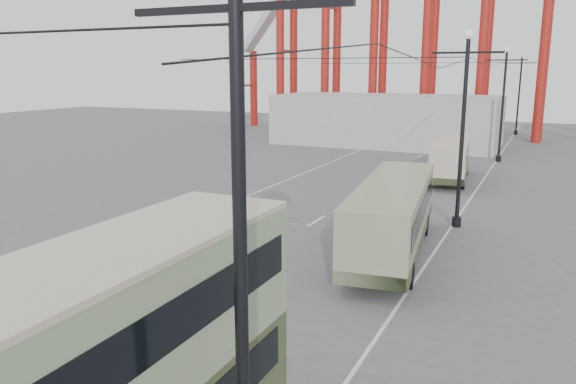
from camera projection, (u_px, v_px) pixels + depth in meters
The scene contains 10 objects.
ground at pixel (109, 379), 13.94m from camera, with size 160.00×160.00×0.00m, color #545456.
road_markings at pixel (343, 206), 31.71m from camera, with size 12.52×120.00×0.01m.
lamp_post_near at pixel (236, 43), 7.28m from camera, with size 3.20×0.44×10.80m.
lamp_post_mid at pixel (462, 131), 26.53m from camera, with size 3.20×0.44×9.32m.
lamp_post_far at pixel (503, 105), 45.98m from camera, with size 3.20×0.44×9.32m.
lamp_post_distant at pixel (519, 95), 65.43m from camera, with size 3.20×0.44×9.32m.
fairground_shed at pixel (386, 120), 57.45m from camera, with size 22.00×10.00×5.00m, color #9B9B96.
single_decker_green at pixel (393, 214), 23.04m from camera, with size 3.82×11.02×3.05m.
single_decker_cream at pixel (451, 158), 38.73m from camera, with size 3.13×8.98×2.74m.
pedestrian at pixel (371, 234), 23.03m from camera, with size 0.66×0.43×1.81m, color black.
Camera 1 is at (9.41, -9.52, 7.52)m, focal length 35.00 mm.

